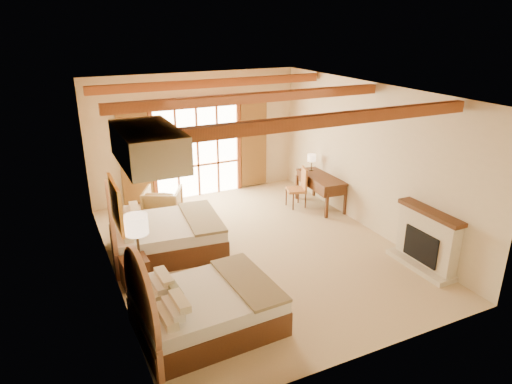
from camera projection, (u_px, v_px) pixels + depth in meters
floor at (255, 249)px, 9.33m from camera, size 7.00×7.00×0.00m
wall_back at (196, 136)px, 11.71m from camera, size 5.50×0.00×5.50m
wall_left at (107, 198)px, 7.65m from camera, size 0.00×7.00×7.00m
wall_right at (369, 158)px, 9.87m from camera, size 0.00×7.00×7.00m
ceiling at (254, 91)px, 8.19m from camera, size 7.00×7.00×0.00m
ceiling_beams at (254, 98)px, 8.23m from camera, size 5.39×4.60×0.18m
french_doors at (198, 150)px, 11.78m from camera, size 3.95×0.08×2.60m
fireplace at (426, 242)px, 8.50m from camera, size 0.46×1.40×1.16m
painting at (116, 205)px, 6.98m from camera, size 0.06×0.95×0.75m
canopy_valance at (148, 146)px, 5.62m from camera, size 0.70×1.40×0.45m
bed_near at (198, 307)px, 6.76m from camera, size 2.12×1.64×1.35m
bed_far at (159, 234)px, 9.02m from camera, size 2.30×1.82×1.41m
nightstand at (135, 273)px, 7.95m from camera, size 0.47×0.47×0.54m
floor_lamp at (137, 231)px, 6.85m from camera, size 0.36×0.36×1.69m
armchair at (163, 204)px, 10.62m from camera, size 1.10×1.11×0.76m
ottoman at (197, 212)px, 10.67m from camera, size 0.64×0.64×0.36m
desk at (320, 190)px, 11.34m from camera, size 0.74×1.53×0.80m
desk_chair at (297, 195)px, 11.37m from camera, size 0.56×0.55×1.00m
desk_lamp at (312, 158)px, 11.51m from camera, size 0.21×0.21×0.42m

